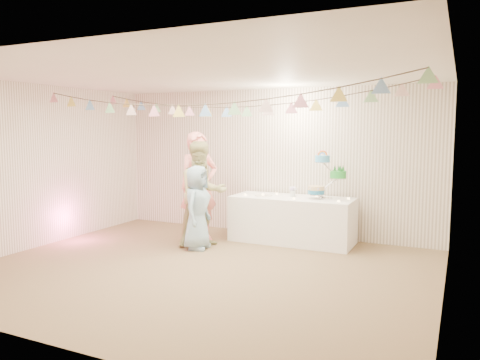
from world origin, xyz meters
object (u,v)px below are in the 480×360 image
at_px(person_adult_a, 199,187).
at_px(person_adult_b, 202,194).
at_px(table, 292,220).
at_px(person_child, 197,207).
at_px(cake_stand, 326,177).

height_order(person_adult_a, person_adult_b, person_adult_a).
xyz_separation_m(table, person_child, (-1.21, -1.08, 0.28)).
distance_m(table, person_adult_a, 1.67).
distance_m(table, person_adult_b, 1.58).
relative_size(person_adult_b, person_child, 1.28).
relative_size(table, cake_stand, 2.78).
relative_size(table, person_adult_b, 1.20).
height_order(cake_stand, person_adult_b, person_adult_b).
relative_size(table, person_child, 1.53).
distance_m(person_adult_b, person_child, 0.28).
bearing_deg(cake_stand, person_child, -147.30).
relative_size(cake_stand, person_adult_b, 0.43).
relative_size(person_adult_a, person_child, 1.39).
xyz_separation_m(cake_stand, person_adult_b, (-1.78, -0.92, -0.27)).
xyz_separation_m(table, person_adult_a, (-1.46, -0.59, 0.54)).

